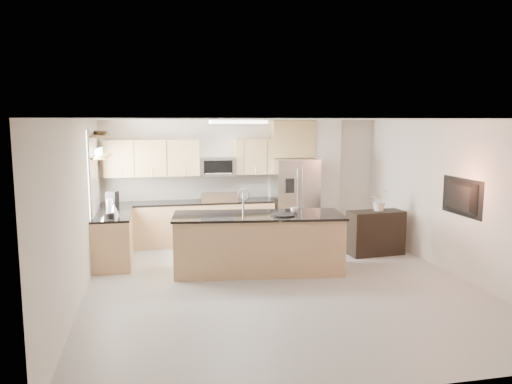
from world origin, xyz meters
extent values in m
plane|color=#9E9B96|center=(0.00, 0.00, 0.00)|extent=(6.50, 6.50, 0.00)
cube|color=white|center=(0.00, 0.00, 2.60)|extent=(6.00, 6.50, 0.02)
cube|color=beige|center=(0.00, 3.25, 1.30)|extent=(6.00, 0.02, 2.60)
cube|color=beige|center=(0.00, -3.25, 1.30)|extent=(6.00, 0.02, 2.60)
cube|color=beige|center=(-3.00, 0.00, 1.30)|extent=(0.02, 6.50, 2.60)
cube|color=beige|center=(3.00, 0.00, 1.30)|extent=(0.02, 6.50, 2.60)
cube|color=tan|center=(-1.23, 2.92, 0.44)|extent=(3.55, 0.65, 0.88)
cube|color=black|center=(-1.23, 2.92, 0.90)|extent=(3.55, 0.66, 0.04)
cube|color=silver|center=(-1.23, 3.24, 1.18)|extent=(3.55, 0.02, 0.52)
cube|color=tan|center=(-2.67, 1.85, 0.44)|extent=(0.65, 1.50, 0.88)
cube|color=black|center=(-2.67, 1.85, 0.90)|extent=(0.66, 1.50, 0.04)
cube|color=black|center=(-0.60, 2.92, 0.45)|extent=(0.76, 0.64, 0.90)
cube|color=black|center=(-0.60, 2.92, 0.92)|extent=(0.76, 0.62, 0.03)
cube|color=#BBBBBE|center=(-0.60, 2.62, 1.03)|extent=(0.76, 0.04, 0.22)
cube|color=tan|center=(-1.94, 3.08, 1.83)|extent=(1.92, 0.33, 0.75)
cube|color=tan|center=(0.19, 3.08, 1.83)|extent=(0.82, 0.33, 0.75)
cube|color=#BBBBBE|center=(-0.60, 3.05, 1.63)|extent=(0.76, 0.40, 0.40)
cube|color=black|center=(-0.60, 2.85, 1.63)|extent=(0.60, 0.02, 0.28)
cube|color=#BBBBBE|center=(1.06, 2.88, 0.89)|extent=(0.92, 0.75, 1.78)
cube|color=gray|center=(1.06, 2.50, 0.89)|extent=(0.02, 0.01, 1.69)
cube|color=black|center=(0.84, 2.48, 1.25)|extent=(0.18, 0.03, 0.30)
cube|color=silver|center=(1.82, 3.10, 1.30)|extent=(0.60, 0.30, 2.60)
cube|color=white|center=(-2.98, 1.85, 1.65)|extent=(0.03, 1.05, 1.55)
cube|color=silver|center=(-2.97, 1.85, 1.65)|extent=(0.03, 1.15, 1.65)
cube|color=olive|center=(-2.85, 1.95, 1.95)|extent=(0.30, 1.20, 0.04)
cube|color=olive|center=(-2.85, 1.95, 2.32)|extent=(0.30, 1.20, 0.04)
cube|color=white|center=(-0.40, 1.60, 2.56)|extent=(1.00, 0.50, 0.06)
cube|color=tan|center=(-0.19, 0.81, 0.48)|extent=(2.93, 1.33, 0.96)
cube|color=black|center=(-0.19, 0.81, 0.98)|extent=(3.00, 1.39, 0.04)
cube|color=black|center=(-0.41, 0.81, 0.96)|extent=(0.60, 0.44, 0.01)
cylinder|color=#BBBBBE|center=(-0.41, 1.05, 1.17)|extent=(0.03, 0.03, 0.34)
torus|color=#BBBBBE|center=(-0.41, 0.98, 1.32)|extent=(0.21, 0.03, 0.21)
cube|color=black|center=(2.27, 1.41, 0.43)|extent=(1.10, 0.54, 0.86)
imported|color=silver|center=(0.44, 0.77, 1.05)|extent=(0.18, 0.18, 0.11)
cylinder|color=black|center=(0.19, 0.62, 1.01)|extent=(0.48, 0.48, 0.02)
cylinder|color=black|center=(-2.67, 1.34, 0.97)|extent=(0.15, 0.15, 0.10)
cylinder|color=silver|center=(-2.67, 1.34, 1.14)|extent=(0.11, 0.11, 0.24)
cone|color=#BBBBBE|center=(-2.62, 1.64, 1.02)|extent=(0.19, 0.19, 0.21)
cylinder|color=black|center=(-2.62, 1.64, 1.14)|extent=(0.04, 0.04, 0.04)
cube|color=black|center=(-2.69, 2.27, 1.09)|extent=(0.24, 0.27, 0.35)
cylinder|color=#BBBBBE|center=(-2.69, 2.21, 1.01)|extent=(0.11, 0.11, 0.12)
imported|color=#BBBBBE|center=(-2.85, 2.16, 2.39)|extent=(0.52, 0.52, 0.10)
imported|color=silver|center=(2.34, 1.43, 1.17)|extent=(0.71, 0.66, 0.63)
imported|color=black|center=(2.91, -0.20, 1.35)|extent=(0.14, 1.08, 0.62)
camera|label=1|loc=(-1.96, -7.38, 2.57)|focal=35.00mm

